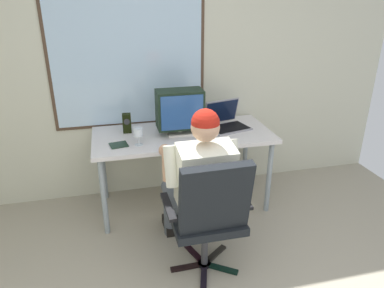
% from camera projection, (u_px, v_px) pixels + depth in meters
% --- Properties ---
extents(wall_rear, '(4.79, 0.08, 2.73)m').
position_uv_depth(wall_rear, '(155.00, 55.00, 3.31)').
color(wall_rear, beige).
rests_on(wall_rear, ground).
extents(desk, '(1.59, 0.71, 0.73)m').
position_uv_depth(desk, '(183.00, 140.00, 3.24)').
color(desk, '#8C98A0').
rests_on(desk, ground).
extents(office_chair, '(0.58, 0.54, 0.95)m').
position_uv_depth(office_chair, '(210.00, 211.00, 2.41)').
color(office_chair, black).
rests_on(office_chair, ground).
extents(person_seated, '(0.54, 0.76, 1.22)m').
position_uv_depth(person_seated, '(199.00, 181.00, 2.60)').
color(person_seated, '#4C535B').
rests_on(person_seated, ground).
extents(crt_monitor, '(0.40, 0.22, 0.40)m').
position_uv_depth(crt_monitor, '(180.00, 110.00, 3.12)').
color(crt_monitor, beige).
rests_on(crt_monitor, desk).
extents(laptop, '(0.42, 0.39, 0.25)m').
position_uv_depth(laptop, '(225.00, 120.00, 3.35)').
color(laptop, gray).
rests_on(laptop, desk).
extents(wine_glass, '(0.08, 0.08, 0.15)m').
position_uv_depth(wine_glass, '(138.00, 133.00, 2.93)').
color(wine_glass, silver).
rests_on(wine_glass, desk).
extents(desk_speaker, '(0.08, 0.08, 0.17)m').
position_uv_depth(desk_speaker, '(127.00, 123.00, 3.21)').
color(desk_speaker, black).
rests_on(desk_speaker, desk).
extents(cd_case, '(0.16, 0.15, 0.01)m').
position_uv_depth(cd_case, '(119.00, 145.00, 2.96)').
color(cd_case, '#1D3124').
rests_on(cd_case, desk).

